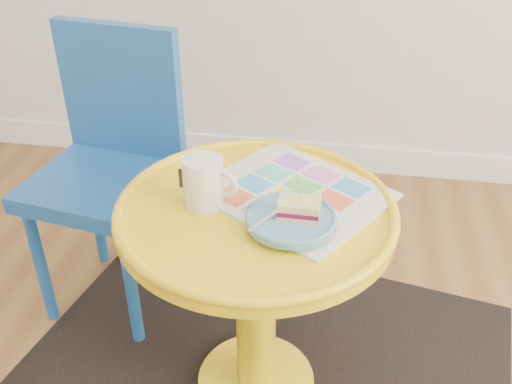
% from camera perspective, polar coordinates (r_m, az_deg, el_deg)
% --- Properties ---
extents(room_walls, '(4.00, 4.00, 4.00)m').
position_cam_1_polar(room_walls, '(1.96, -21.23, -8.60)').
color(room_walls, silver).
rests_on(room_walls, ground).
extents(rug, '(1.49, 1.34, 0.01)m').
position_cam_1_polar(rug, '(1.64, 0.00, -18.54)').
color(rug, black).
rests_on(rug, ground).
extents(side_table, '(0.61, 0.61, 0.58)m').
position_cam_1_polar(side_table, '(1.34, 0.00, -7.36)').
color(side_table, yellow).
rests_on(side_table, ground).
extents(chair, '(0.42, 0.42, 0.84)m').
position_cam_1_polar(chair, '(1.70, -14.33, 3.48)').
color(chair, '#174F9A').
rests_on(chair, ground).
extents(newspaper, '(0.49, 0.47, 0.01)m').
position_cam_1_polar(newspaper, '(1.29, 3.74, -0.10)').
color(newspaper, silver).
rests_on(newspaper, side_table).
extents(mug, '(0.12, 0.09, 0.11)m').
position_cam_1_polar(mug, '(1.22, -5.19, 1.09)').
color(mug, silver).
rests_on(mug, side_table).
extents(plate, '(0.19, 0.19, 0.02)m').
position_cam_1_polar(plate, '(1.17, 3.52, -2.79)').
color(plate, teal).
rests_on(plate, newspaper).
extents(cake_slice, '(0.09, 0.06, 0.04)m').
position_cam_1_polar(cake_slice, '(1.16, 4.33, -1.64)').
color(cake_slice, '#D3BC8C').
rests_on(cake_slice, plate).
extents(fork, '(0.08, 0.13, 0.00)m').
position_cam_1_polar(fork, '(1.17, 1.86, -2.16)').
color(fork, silver).
rests_on(fork, plate).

